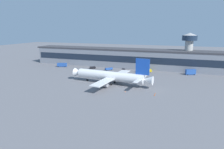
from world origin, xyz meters
name	(u,v)px	position (x,y,z in m)	size (l,w,h in m)	color
ground_plane	(100,82)	(0.00, 0.00, 0.00)	(600.00, 600.00, 0.00)	slate
terminal_building	(125,58)	(0.00, 56.43, 8.08)	(173.24, 19.43, 16.12)	gray
airliner	(111,76)	(8.15, -1.39, 4.91)	(53.26, 45.27, 17.06)	white
control_tower	(189,47)	(52.44, 60.26, 18.88)	(11.79, 11.79, 30.12)	#B7B7B2
pushback_tractor	(93,67)	(-23.14, 38.31, 1.05)	(5.42, 4.91, 1.75)	black
catering_truck	(191,72)	(54.88, 42.06, 2.29)	(7.64, 5.24, 4.15)	#2651A5
crew_van	(124,70)	(5.40, 34.44, 1.46)	(3.93, 5.64, 2.55)	black
fuel_truck	(62,65)	(-52.51, 36.84, 1.88)	(8.82, 4.69, 3.35)	#2651A5
follow_me_car	(150,70)	(24.80, 42.73, 1.09)	(3.38, 4.79, 1.85)	yellow
belt_loader	(109,69)	(-7.95, 37.15, 1.15)	(5.59, 6.23, 1.95)	#2651A5
stair_truck	(140,71)	(18.81, 34.88, 1.98)	(5.02, 6.41, 3.55)	black
traffic_cone_0	(154,95)	(36.76, -14.70, 0.32)	(0.51, 0.51, 0.64)	#F2590C
traffic_cone_1	(155,93)	(36.74, -11.98, 0.33)	(0.52, 0.52, 0.65)	#F2590C
traffic_cone_2	(125,91)	(21.00, -14.12, 0.29)	(0.46, 0.46, 0.57)	#F2590C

